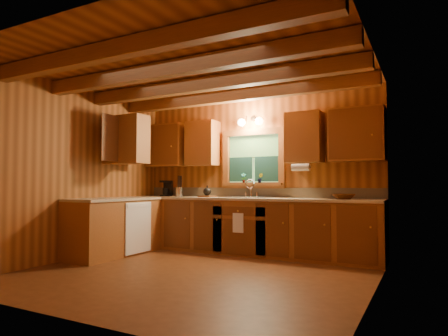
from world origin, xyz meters
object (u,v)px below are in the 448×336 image
at_px(sink, 247,200).
at_px(cutting_board, 207,196).
at_px(coffee_maker, 167,188).
at_px(wicker_basket, 343,197).

bearing_deg(sink, cutting_board, -177.12).
height_order(sink, cutting_board, sink).
relative_size(coffee_maker, cutting_board, 1.06).
distance_m(sink, coffee_maker, 1.67).
bearing_deg(sink, wicker_basket, -2.56).
relative_size(sink, cutting_board, 3.01).
distance_m(coffee_maker, wicker_basket, 3.20).
distance_m(coffee_maker, cutting_board, 0.95).
bearing_deg(cutting_board, coffee_maker, -175.37).
relative_size(cutting_board, wicker_basket, 0.84).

